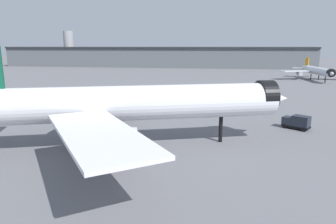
# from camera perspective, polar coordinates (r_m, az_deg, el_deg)

# --- Properties ---
(ground) EXTENTS (900.00, 900.00, 0.00)m
(ground) POSITION_cam_1_polar(r_m,az_deg,el_deg) (52.76, -10.04, -7.10)
(ground) COLOR slate
(airliner_near_gate) EXTENTS (58.10, 51.81, 17.32)m
(airliner_near_gate) POSITION_cam_1_polar(r_m,az_deg,el_deg) (52.39, -8.10, 1.48)
(airliner_near_gate) COLOR white
(airliner_near_gate) RESTS_ON ground
(airliner_far_taxiway) EXTENTS (35.93, 39.63, 10.90)m
(airliner_far_taxiway) POSITION_cam_1_polar(r_m,az_deg,el_deg) (174.79, 26.05, 6.94)
(airliner_far_taxiway) COLOR silver
(airliner_far_taxiway) RESTS_ON ground
(terminal_building) EXTENTS (254.34, 36.77, 29.74)m
(terminal_building) POSITION_cam_1_polar(r_m,az_deg,el_deg) (258.24, -3.10, 10.29)
(terminal_building) COLOR slate
(terminal_building) RESTS_ON ground
(service_truck_front) EXTENTS (5.88, 4.87, 3.00)m
(service_truck_front) POSITION_cam_1_polar(r_m,az_deg,el_deg) (70.09, 22.95, -1.69)
(service_truck_front) COLOR black
(service_truck_front) RESTS_ON ground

